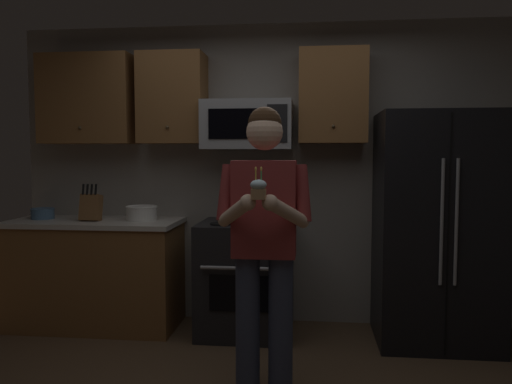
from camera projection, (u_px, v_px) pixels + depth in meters
name	position (u px, v px, depth m)	size (l,w,h in m)	color
wall_back	(268.00, 174.00, 4.50)	(4.40, 0.10, 2.60)	gray
oven_range	(246.00, 278.00, 4.19)	(0.76, 0.70, 0.93)	black
microwave	(248.00, 125.00, 4.21)	(0.74, 0.41, 0.40)	#9EA0A5
refrigerator	(436.00, 229.00, 3.95)	(0.90, 0.75, 1.80)	black
cabinet_row_upper	(181.00, 99.00, 4.31)	(2.78, 0.36, 0.76)	brown
counter_left	(96.00, 273.00, 4.35)	(1.44, 0.66, 0.92)	brown
knife_block	(91.00, 207.00, 4.26)	(0.16, 0.15, 0.32)	brown
bowl_large_white	(142.00, 213.00, 4.29)	(0.26, 0.26, 0.12)	white
bowl_small_colored	(43.00, 213.00, 4.39)	(0.20, 0.20, 0.09)	#4C7299
person	(264.00, 234.00, 3.06)	(0.60, 0.48, 1.76)	#383F59
cupcake	(258.00, 189.00, 2.71)	(0.09, 0.09, 0.17)	#A87F56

